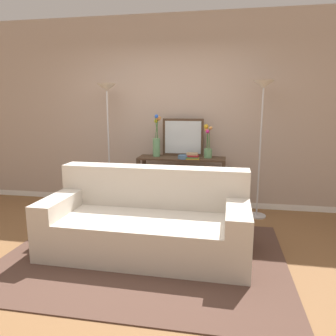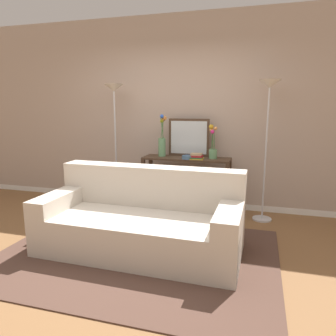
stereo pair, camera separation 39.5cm
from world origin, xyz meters
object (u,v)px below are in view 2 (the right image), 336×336
Objects in this scene: fruit_bowl at (187,157)px; floor_lamp_left at (115,112)px; vase_tall_flowers at (162,142)px; book_stack at (196,157)px; console_table at (186,175)px; couch at (142,222)px; wall_mirror at (189,137)px; floor_lamp_right at (268,112)px; book_row_under_console at (166,206)px; vase_short_flowers at (213,146)px.

floor_lamp_left is at bearing 176.04° from fruit_bowl.
vase_tall_flowers reaches higher than fruit_bowl.
console_table is at bearing 148.08° from book_stack.
fruit_bowl is at bearing 79.94° from couch.
book_stack is (0.16, -0.10, 0.29)m from console_table.
console_table is at bearing 82.52° from couch.
wall_mirror is at bearing 122.83° from book_stack.
fruit_bowl is 0.12m from book_stack.
couch reaches higher than console_table.
fruit_bowl is (0.22, 1.25, 0.54)m from couch.
book_row_under_console is at bearing 178.31° from floor_lamp_right.
couch is 1.99m from floor_lamp_left.
floor_lamp_left is at bearing -169.64° from wall_mirror.
wall_mirror is at bearing 27.30° from book_row_under_console.
book_row_under_console is (-1.41, 0.04, -1.43)m from floor_lamp_right.
vase_short_flowers is 3.08× the size of fruit_bowl.
floor_lamp_left is 1.55m from vase_short_flowers.
vase_tall_flowers reaches higher than wall_mirror.
book_row_under_console is (0.79, 0.04, -1.41)m from floor_lamp_left.
book_stack reaches higher than console_table.
wall_mirror is at bearing 169.69° from floor_lamp_right.
vase_tall_flowers is (-0.37, -0.13, -0.06)m from wall_mirror.
wall_mirror is 0.40m from vase_tall_flowers.
vase_short_flowers is at bearing -0.33° from vase_tall_flowers.
vase_short_flowers is at bearing 174.65° from floor_lamp_right.
book_stack is at bearing -31.92° from console_table.
book_stack is (-0.93, -0.06, -0.63)m from floor_lamp_right.
vase_tall_flowers reaches higher than couch.
fruit_bowl is at bearing -19.79° from vase_tall_flowers.
couch is at bearing -81.93° from vase_tall_flowers.
couch is 1.59m from vase_tall_flowers.
floor_lamp_left reaches higher than couch.
floor_lamp_right reaches higher than book_row_under_console.
fruit_bowl reaches higher than console_table.
vase_tall_flowers is 0.59m from book_stack.
wall_mirror is at bearing 83.44° from couch.
vase_tall_flowers is 1.49× the size of book_row_under_console.
floor_lamp_right is 4.57× the size of book_row_under_console.
couch is 4.47× the size of vase_short_flowers.
fruit_bowl is at bearing -18.87° from book_row_under_console.
wall_mirror is 0.41m from vase_short_flowers.
wall_mirror is 3.90× the size of fruit_bowl.
wall_mirror reaches higher than book_stack.
couch is 5.22× the size of book_row_under_console.
floor_lamp_left is 1.17m from wall_mirror.
couch is 1.14× the size of floor_lamp_right.
couch is at bearing -111.68° from vase_short_flowers.
console_table is 8.11× the size of fruit_bowl.
fruit_bowl is at bearing -156.22° from vase_short_flowers.
floor_lamp_left is 1.41m from book_stack.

